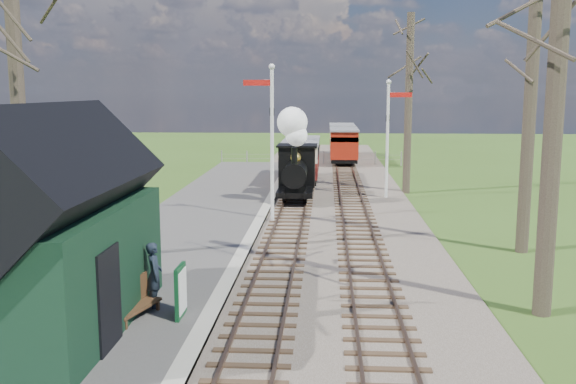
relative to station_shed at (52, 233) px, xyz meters
name	(u,v)px	position (x,y,z in m)	size (l,w,h in m)	color
distant_hills	(325,274)	(5.70, 60.38, -18.47)	(114.40, 48.00, 22.02)	#385B23
ballast_bed	(324,198)	(5.60, 18.00, -2.22)	(8.00, 60.00, 0.10)	brown
track_near	(297,196)	(4.30, 18.00, -2.17)	(1.60, 60.00, 0.15)	brown
track_far	(351,197)	(6.90, 18.00, -2.17)	(1.60, 60.00, 0.15)	brown
platform	(192,231)	(0.80, 10.00, -2.17)	(5.00, 44.00, 0.20)	#474442
coping_strip	(254,232)	(3.10, 10.00, -2.16)	(0.40, 44.00, 0.21)	#B2AD9E
station_shed	(52,233)	(0.00, 0.00, 0.00)	(3.25, 6.30, 4.78)	black
semaphore_near	(270,132)	(3.53, 12.00, 1.35)	(1.22, 0.24, 6.22)	silver
semaphore_far	(389,130)	(8.67, 18.00, 1.08)	(1.22, 0.24, 5.72)	silver
bare_trees	(324,91)	(5.63, 6.10, 2.94)	(15.51, 22.39, 12.00)	#382D23
fence_line	(311,157)	(4.60, 32.00, -1.72)	(12.60, 0.08, 1.00)	slate
locomotive	(296,161)	(4.29, 16.74, -0.28)	(1.72, 4.01, 4.30)	black
coach	(301,158)	(4.30, 22.80, -0.81)	(2.01, 6.88, 2.11)	black
red_carriage_a	(344,145)	(6.90, 32.18, -0.84)	(1.95, 4.84, 2.06)	black
red_carriage_b	(342,139)	(6.90, 37.68, -0.84)	(1.95, 4.84, 2.06)	black
sign_board	(181,291)	(2.50, 0.83, -1.48)	(0.11, 0.80, 1.18)	#0D401E
bench	(132,301)	(1.42, 0.67, -1.67)	(0.85, 1.56, 0.86)	#442B18
person	(154,275)	(1.73, 1.47, -1.30)	(0.56, 0.37, 1.53)	black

